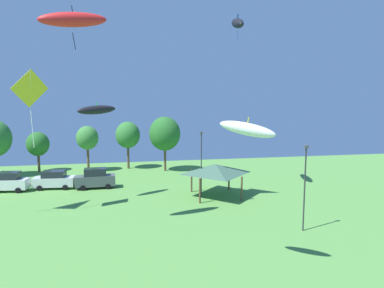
{
  "coord_description": "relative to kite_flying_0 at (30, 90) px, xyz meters",
  "views": [
    {
      "loc": [
        -1.12,
        0.52,
        10.44
      ],
      "look_at": [
        1.89,
        15.89,
        8.49
      ],
      "focal_mm": 32.0,
      "sensor_mm": 36.0,
      "label": 1
    }
  ],
  "objects": [
    {
      "name": "light_post_0",
      "position": [
        22.25,
        -8.42,
        -7.51
      ],
      "size": [
        0.36,
        0.2,
        7.02
      ],
      "color": "#2D2D33",
      "rests_on": "ground"
    },
    {
      "name": "parked_car_leftmost",
      "position": [
        -5.19,
        9.39,
        -10.29
      ],
      "size": [
        4.33,
        2.28,
        2.31
      ],
      "rotation": [
        0.0,
        0.0,
        -0.11
      ],
      "color": "silver",
      "rests_on": "ground"
    },
    {
      "name": "treeline_tree_4",
      "position": [
        14.05,
        18.0,
        -5.79
      ],
      "size": [
        4.67,
        4.67,
        8.22
      ],
      "color": "brown",
      "rests_on": "ground"
    },
    {
      "name": "treeline_tree_1",
      "position": [
        -4.57,
        20.85,
        -7.26
      ],
      "size": [
        3.26,
        3.26,
        5.99
      ],
      "color": "brown",
      "rests_on": "ground"
    },
    {
      "name": "kite_flying_0",
      "position": [
        0.0,
        0.0,
        0.0
      ],
      "size": [
        2.6,
        2.37,
        6.97
      ],
      "color": "yellow"
    },
    {
      "name": "kite_flying_4",
      "position": [
        4.62,
        -5.45,
        5.05
      ],
      "size": [
        5.14,
        2.35,
        3.17
      ],
      "color": "red"
    },
    {
      "name": "light_post_1",
      "position": [
        16.26,
        2.79,
        -7.4
      ],
      "size": [
        0.36,
        0.2,
        7.23
      ],
      "color": "#2D2D33",
      "rests_on": "ground"
    },
    {
      "name": "parked_car_third_from_left",
      "position": [
        4.55,
        9.01,
        -10.23
      ],
      "size": [
        4.73,
        2.1,
        2.45
      ],
      "rotation": [
        0.0,
        0.0,
        0.05
      ],
      "color": "#4C5156",
      "rests_on": "ground"
    },
    {
      "name": "kite_flying_6",
      "position": [
        20.87,
        5.02,
        7.75
      ],
      "size": [
        1.73,
        5.09,
        3.26
      ],
      "color": "black"
    },
    {
      "name": "kite_flying_3",
      "position": [
        5.4,
        3.67,
        -1.83
      ],
      "size": [
        4.11,
        2.83,
        1.41
      ],
      "color": "black"
    },
    {
      "name": "treeline_tree_3",
      "position": [
        8.59,
        20.82,
        -6.16
      ],
      "size": [
        3.76,
        3.76,
        7.36
      ],
      "color": "brown",
      "rests_on": "ground"
    },
    {
      "name": "treeline_tree_2",
      "position": [
        2.64,
        19.82,
        -6.4
      ],
      "size": [
        3.23,
        3.23,
        6.85
      ],
      "color": "brown",
      "rests_on": "ground"
    },
    {
      "name": "parked_car_second_from_left",
      "position": [
        -0.32,
        9.8,
        -10.34
      ],
      "size": [
        4.85,
        2.3,
        2.19
      ],
      "rotation": [
        0.0,
        0.0,
        -0.08
      ],
      "color": "silver",
      "rests_on": "ground"
    },
    {
      "name": "park_pavilion",
      "position": [
        17.89,
        2.85,
        -8.35
      ],
      "size": [
        5.84,
        5.84,
        3.6
      ],
      "color": "brown",
      "rests_on": "ground"
    },
    {
      "name": "kite_flying_1",
      "position": [
        15.23,
        -14.01,
        -2.59
      ],
      "size": [
        3.3,
        2.54,
        1.35
      ],
      "color": "white"
    }
  ]
}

